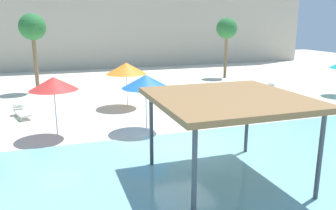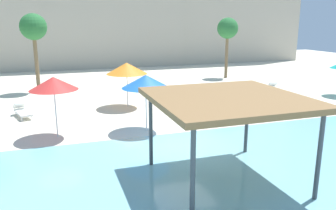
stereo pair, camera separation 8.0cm
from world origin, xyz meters
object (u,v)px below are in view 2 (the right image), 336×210
object	(u,v)px
shade_pavilion	(227,101)
beach_umbrella_red_3	(54,83)
palm_tree_1	(33,29)
beach_umbrella_orange_2	(127,68)
lounge_chair_2	(22,111)
beach_umbrella_blue_4	(146,81)
lounge_chair_4	(275,89)
lounge_chair_5	(203,97)
palm_tree_3	(228,29)
lounge_chair_3	(183,112)

from	to	relation	value
shade_pavilion	beach_umbrella_red_3	xyz separation A→B (m)	(-5.18, 6.38, -0.23)
palm_tree_1	beach_umbrella_orange_2	bearing A→B (deg)	-50.80
beach_umbrella_red_3	lounge_chair_2	xyz separation A→B (m)	(-1.80, 4.18, -2.16)
beach_umbrella_blue_4	shade_pavilion	bearing A→B (deg)	-79.69
shade_pavilion	beach_umbrella_orange_2	bearing A→B (deg)	95.12
shade_pavilion	beach_umbrella_red_3	bearing A→B (deg)	129.10
lounge_chair_4	lounge_chair_5	size ratio (longest dim) A/B	1.00
beach_umbrella_blue_4	lounge_chair_4	world-z (taller)	beach_umbrella_blue_4
beach_umbrella_orange_2	palm_tree_1	size ratio (longest dim) A/B	0.48
beach_umbrella_orange_2	lounge_chair_4	xyz separation A→B (m)	(11.18, 0.71, -2.07)
beach_umbrella_blue_4	palm_tree_3	world-z (taller)	palm_tree_3
shade_pavilion	lounge_chair_3	size ratio (longest dim) A/B	2.42
shade_pavilion	palm_tree_3	xyz separation A→B (m)	(10.08, 19.04, 1.71)
lounge_chair_3	beach_umbrella_blue_4	bearing A→B (deg)	-55.69
shade_pavilion	palm_tree_3	size ratio (longest dim) A/B	0.84
lounge_chair_3	lounge_chair_2	bearing A→B (deg)	-108.19
beach_umbrella_orange_2	shade_pavilion	bearing A→B (deg)	-84.88
beach_umbrella_blue_4	palm_tree_1	bearing A→B (deg)	114.57
lounge_chair_5	lounge_chair_4	bearing A→B (deg)	116.55
lounge_chair_2	lounge_chair_3	distance (m)	8.90
lounge_chair_5	lounge_chair_2	bearing A→B (deg)	-70.85
lounge_chair_4	palm_tree_3	bearing A→B (deg)	-163.54
beach_umbrella_blue_4	lounge_chair_5	world-z (taller)	beach_umbrella_blue_4
lounge_chair_2	shade_pavilion	bearing A→B (deg)	16.25
beach_umbrella_orange_2	palm_tree_3	world-z (taller)	palm_tree_3
beach_umbrella_orange_2	lounge_chair_4	bearing A→B (deg)	3.65
beach_umbrella_blue_4	palm_tree_3	distance (m)	17.31
beach_umbrella_orange_2	lounge_chair_3	bearing A→B (deg)	-54.42
palm_tree_3	lounge_chair_4	bearing A→B (deg)	-89.00
beach_umbrella_orange_2	beach_umbrella_red_3	xyz separation A→B (m)	(-4.21, -4.50, 0.09)
palm_tree_3	palm_tree_1	bearing A→B (deg)	-174.49
palm_tree_3	lounge_chair_5	bearing A→B (deg)	-125.99
beach_umbrella_blue_4	lounge_chair_5	xyz separation A→B (m)	(5.11, 4.74, -2.09)
beach_umbrella_orange_2	lounge_chair_2	size ratio (longest dim) A/B	1.38
lounge_chair_2	lounge_chair_3	size ratio (longest dim) A/B	1.04
lounge_chair_4	lounge_chair_5	bearing A→B (deg)	-66.37
palm_tree_3	shade_pavilion	bearing A→B (deg)	-117.90
lounge_chair_2	palm_tree_3	size ratio (longest dim) A/B	0.36
beach_umbrella_blue_4	lounge_chair_4	bearing A→B (deg)	26.49
lounge_chair_2	lounge_chair_3	xyz separation A→B (m)	(8.38, -2.99, 0.00)
beach_umbrella_orange_2	beach_umbrella_blue_4	size ratio (longest dim) A/B	1.00
lounge_chair_4	lounge_chair_2	bearing A→B (deg)	-71.09
lounge_chair_4	palm_tree_1	distance (m)	18.08
beach_umbrella_orange_2	palm_tree_1	world-z (taller)	palm_tree_1
beach_umbrella_red_3	lounge_chair_3	bearing A→B (deg)	10.23
palm_tree_1	palm_tree_3	distance (m)	16.50
beach_umbrella_blue_4	lounge_chair_4	distance (m)	12.79
beach_umbrella_orange_2	lounge_chair_3	distance (m)	4.57
shade_pavilion	beach_umbrella_red_3	distance (m)	8.22
beach_umbrella_blue_4	beach_umbrella_red_3	bearing A→B (deg)	174.23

